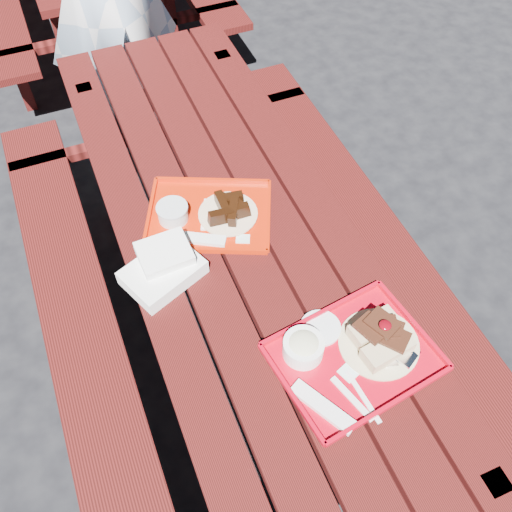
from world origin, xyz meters
The scene contains 5 objects.
ground centered at (0.00, 0.00, 0.00)m, with size 60.00×60.00×0.00m, color black.
picnic_table_near centered at (0.00, 0.00, 0.56)m, with size 1.41×2.40×0.75m.
near_tray centered at (0.13, -0.52, 0.78)m, with size 0.47×0.39×0.13m.
far_tray centered at (-0.07, 0.10, 0.77)m, with size 0.49×0.45×0.07m.
white_cloth centered at (-0.27, -0.06, 0.79)m, with size 0.27×0.24×0.09m.
Camera 1 is at (-0.39, -1.10, 2.18)m, focal length 40.00 mm.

